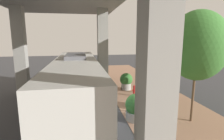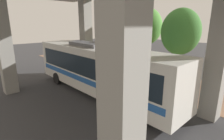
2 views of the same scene
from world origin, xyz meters
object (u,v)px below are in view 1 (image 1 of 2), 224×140
at_px(street_tree_near, 197,46).
at_px(street_tree_far, 176,39).
at_px(planter_front, 137,108).
at_px(bus, 76,82).
at_px(fire_hydrant, 134,91).
at_px(planter_middle, 126,81).
at_px(planter_back, 148,99).

xyz_separation_m(street_tree_near, street_tree_far, (-1.17, -4.23, 0.36)).
height_order(planter_front, street_tree_far, street_tree_far).
distance_m(bus, street_tree_far, 8.35).
bearing_deg(street_tree_near, planter_front, -13.87).
distance_m(fire_hydrant, planter_middle, 1.98).
xyz_separation_m(bus, planter_back, (-4.75, 0.48, -1.24)).
distance_m(fire_hydrant, street_tree_near, 6.56).
distance_m(planter_back, street_tree_near, 4.55).
bearing_deg(street_tree_far, street_tree_near, 74.57).
relative_size(planter_middle, planter_back, 1.00).
distance_m(street_tree_near, street_tree_far, 4.41).
bearing_deg(planter_front, planter_middle, -99.24).
distance_m(planter_front, street_tree_near, 4.81).
distance_m(fire_hydrant, planter_back, 2.84).
bearing_deg(street_tree_near, bus, -21.46).
xyz_separation_m(fire_hydrant, planter_middle, (0.17, -1.94, 0.35)).
bearing_deg(bus, planter_middle, -136.14).
bearing_deg(planter_middle, planter_back, 93.39).
bearing_deg(fire_hydrant, planter_middle, -84.87).
bearing_deg(fire_hydrant, planter_back, 92.19).
bearing_deg(street_tree_far, planter_front, 39.29).
relative_size(bus, fire_hydrant, 13.84).
bearing_deg(street_tree_far, fire_hydrant, -12.64).
bearing_deg(bus, planter_front, 152.40).
height_order(fire_hydrant, planter_middle, planter_middle).
bearing_deg(street_tree_far, planter_middle, -38.98).
bearing_deg(street_tree_near, planter_middle, -73.11).
xyz_separation_m(planter_back, street_tree_near, (-1.80, 2.10, 3.61)).
height_order(planter_front, planter_middle, planter_front).
xyz_separation_m(fire_hydrant, planter_front, (1.17, 4.16, 0.28)).
height_order(bus, fire_hydrant, bus).
distance_m(planter_front, street_tree_far, 6.77).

